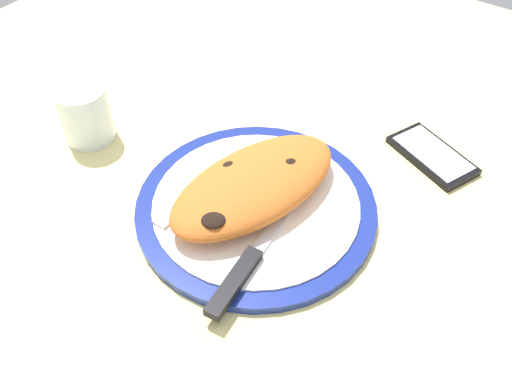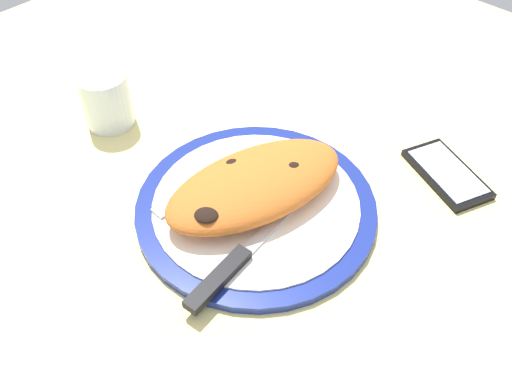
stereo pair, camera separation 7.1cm
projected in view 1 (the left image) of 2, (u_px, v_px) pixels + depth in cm
name	position (u px, v px, depth cm)	size (l,w,h in cm)	color
ground_plane	(256.00, 217.00, 74.52)	(150.00, 150.00, 3.00)	#E5D684
plate	(256.00, 206.00, 72.89)	(32.27, 32.27, 1.56)	navy
calzone	(254.00, 185.00, 71.06)	(27.96, 18.83, 4.99)	#C16023
fork	(193.00, 193.00, 73.27)	(17.47, 2.23, 0.40)	silver
knife	(248.00, 263.00, 64.84)	(24.21, 4.39, 1.20)	silver
smartphone	(432.00, 155.00, 80.16)	(11.20, 14.48, 1.16)	black
water_glass	(86.00, 117.00, 81.28)	(7.50, 7.50, 8.71)	silver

